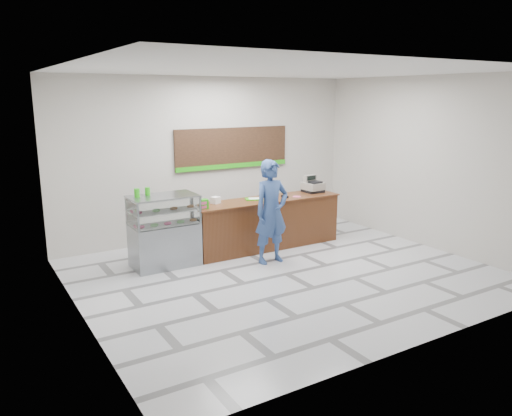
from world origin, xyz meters
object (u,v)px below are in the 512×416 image
serving_tray (254,199)px  customer (271,212)px  sales_counter (266,223)px  display_case (164,230)px  cash_register (313,186)px

serving_tray → customer: customer is taller
sales_counter → display_case: (-2.22, -0.00, 0.16)m
display_case → customer: customer is taller
serving_tray → display_case: bearing=-155.6°
cash_register → serving_tray: bearing=174.9°
display_case → customer: bearing=-24.8°
sales_counter → display_case: display_case is taller
sales_counter → customer: size_ratio=1.67×
display_case → sales_counter: bearing=0.0°
cash_register → serving_tray: (-1.51, -0.02, -0.13)m
customer → cash_register: bearing=27.3°
cash_register → customer: (-1.69, -0.94, -0.19)m
display_case → customer: (1.80, -0.83, 0.30)m
cash_register → serving_tray: size_ratio=1.05×
serving_tray → sales_counter: bearing=1.6°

